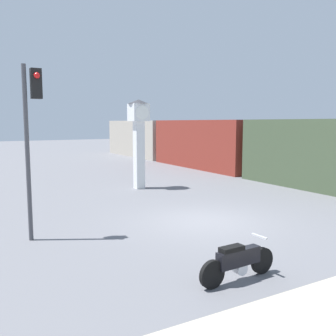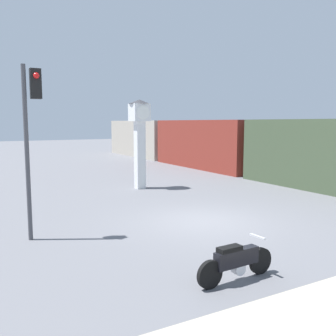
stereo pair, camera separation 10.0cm
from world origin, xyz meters
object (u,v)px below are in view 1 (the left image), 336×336
freight_train (206,144)px  traffic_light (31,122)px  clock_tower (139,130)px  motorcycle (238,261)px

freight_train → traffic_light: size_ratio=6.60×
clock_tower → freight_train: (7.95, 5.64, -1.17)m
motorcycle → traffic_light: bearing=119.3°
motorcycle → freight_train: (10.82, 16.51, 1.29)m
clock_tower → traffic_light: (-5.97, -5.96, 0.39)m
clock_tower → freight_train: size_ratio=0.14×
clock_tower → motorcycle: bearing=-104.8°
freight_train → traffic_light: traffic_light is taller
freight_train → clock_tower: bearing=-144.7°
motorcycle → traffic_light: 6.47m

